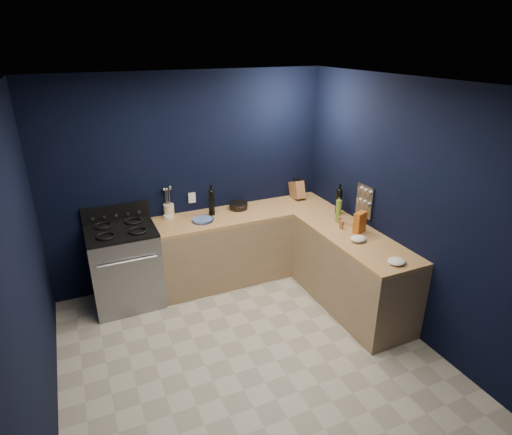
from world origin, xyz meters
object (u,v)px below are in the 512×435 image
utensil_crock (169,210)px  crouton_bag (360,222)px  plate_stack (203,220)px  gas_range (125,268)px  knife_block (297,190)px

utensil_crock → crouton_bag: bearing=-35.8°
crouton_bag → plate_stack: bearing=124.7°
gas_range → utensil_crock: 0.85m
gas_range → crouton_bag: bearing=-23.4°
gas_range → crouton_bag: 2.74m
plate_stack → knife_block: knife_block is taller
plate_stack → crouton_bag: size_ratio=1.02×
utensil_crock → knife_block: size_ratio=0.67×
knife_block → crouton_bag: bearing=-85.1°
knife_block → crouton_bag: 1.26m
gas_range → knife_block: knife_block is taller
knife_block → gas_range: bearing=-175.2°
gas_range → crouton_bag: crouton_bag is taller
knife_block → crouton_bag: size_ratio=0.99×
utensil_crock → gas_range: bearing=-156.8°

